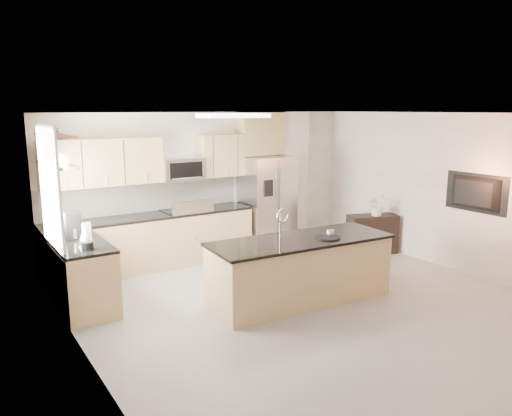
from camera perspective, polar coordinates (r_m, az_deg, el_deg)
floor at (r=6.94m, az=7.33°, el=-11.37°), size 6.50×6.50×0.00m
ceiling at (r=6.41m, az=7.92°, el=10.63°), size 6.00×6.50×0.02m
wall_back at (r=9.22m, az=-5.56°, el=2.75°), size 6.00×0.02×2.60m
wall_left at (r=5.19m, az=-18.66°, el=-4.55°), size 0.02×6.50×2.60m
wall_right at (r=8.77m, az=22.75°, el=1.48°), size 0.02×6.50×2.60m
back_counter at (r=8.62m, az=-11.74°, el=-3.67°), size 3.55×0.66×1.44m
left_counter at (r=7.22m, az=-19.42°, el=-7.12°), size 0.66×1.50×0.92m
range at (r=8.84m, az=-7.93°, el=-3.15°), size 0.76×0.64×1.14m
upper_cabinets at (r=8.49m, az=-12.97°, el=5.35°), size 3.50×0.33×0.75m
microwave at (r=8.74m, az=-8.49°, el=4.39°), size 0.76×0.40×0.40m
refrigerator at (r=9.51m, az=1.22°, el=0.56°), size 0.92×0.78×1.78m
partition_column at (r=10.06m, az=4.10°, el=3.49°), size 0.60×0.30×2.60m
window at (r=6.90m, az=-22.50°, el=1.99°), size 0.04×1.15×1.65m
shelf_lower at (r=6.98m, az=-21.81°, el=4.63°), size 0.30×1.20×0.04m
shelf_upper at (r=6.95m, az=-22.03°, el=7.66°), size 0.30×1.20×0.04m
ceiling_fixture at (r=7.48m, az=-2.61°, el=10.50°), size 1.00×0.50×0.06m
island at (r=7.05m, az=5.07°, el=-7.03°), size 2.66×1.12×1.32m
credenza at (r=9.56m, az=13.13°, el=-2.92°), size 0.98×0.65×0.73m
cup at (r=7.11m, az=8.50°, el=-2.82°), size 0.13×0.13×0.09m
platter at (r=6.99m, az=8.22°, el=-3.36°), size 0.42×0.42×0.02m
blender at (r=6.60m, az=-18.75°, el=-3.28°), size 0.15×0.15×0.35m
kettle at (r=6.87m, az=-18.90°, el=-2.92°), size 0.23×0.23×0.29m
coffee_maker at (r=7.19m, az=-20.18°, el=-1.97°), size 0.22×0.26×0.38m
bowl at (r=7.17m, az=-22.42°, el=8.21°), size 0.48×0.48×0.09m
flower_vase at (r=9.40m, az=13.72°, el=0.94°), size 0.61×0.55×0.60m
television at (r=8.58m, az=23.52°, el=1.55°), size 0.14×1.08×0.62m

